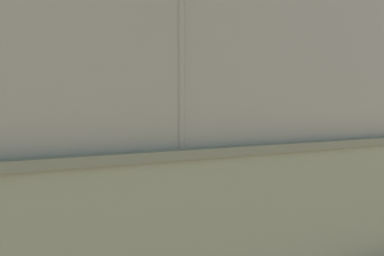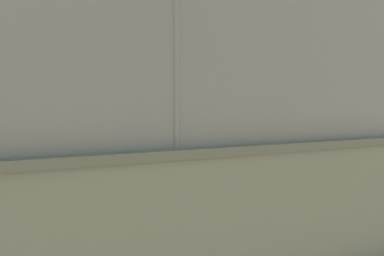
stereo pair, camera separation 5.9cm
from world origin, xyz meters
name	(u,v)px [view 1 (the left image)]	position (x,y,z in m)	size (l,w,h in m)	color
ground_plane	(142,145)	(0.00, 0.00, 0.00)	(260.00, 260.00, 0.00)	tan
player_crossing_court	(74,126)	(3.02, -0.12, 0.96)	(0.74, 1.17, 1.63)	#B2B2B2
player_baseline_waiting	(3,133)	(5.88, 4.18, 1.03)	(0.78, 1.29, 1.73)	black
player_foreground_swinging	(238,133)	(-1.56, 5.64, 0.86)	(1.15, 0.69, 1.48)	#B2B2B2
sports_ball	(98,112)	(2.16, 0.61, 1.60)	(0.10, 0.10, 0.10)	orange
courtside_bench	(383,184)	(0.10, 12.65, 0.46)	(1.61, 0.44, 0.87)	brown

